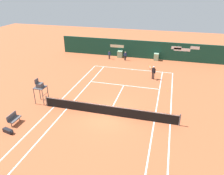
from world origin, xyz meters
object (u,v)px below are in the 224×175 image
Objects in this scene: umpire_chair at (40,87)px; ball_kid_centre_post at (125,55)px; player_on_baseline at (153,72)px; tennis_ball_mid_court at (94,72)px; tennis_ball_near_service_line at (168,91)px; equipment_bag at (9,131)px; tennis_ball_by_sideline at (81,93)px; player_bench at (14,118)px; ball_kid_left_post at (109,54)px.

ball_kid_centre_post is at bearing 160.92° from umpire_chair.
player_on_baseline is 27.07× the size of tennis_ball_mid_court.
umpire_chair is 1.84× the size of ball_kid_centre_post.
tennis_ball_near_service_line is at bearing 144.54° from player_on_baseline.
equipment_bag is 8.16m from tennis_ball_by_sideline.
umpire_chair is at bearing -136.70° from tennis_ball_by_sideline.
player_on_baseline reaches higher than tennis_ball_near_service_line.
ball_kid_centre_post is at bearing 126.24° from tennis_ball_near_service_line.
umpire_chair reaches higher than tennis_ball_near_service_line.
player_bench is 1.13× the size of equipment_bag.
tennis_ball_by_sideline and tennis_ball_near_service_line have the same top height.
equipment_bag is at bearing 1.30° from umpire_chair.
umpire_chair is 36.07× the size of tennis_ball_by_sideline.
equipment_bag is 14.73× the size of tennis_ball_near_service_line.
umpire_chair is 13.12m from tennis_ball_near_service_line.
tennis_ball_mid_court is 1.00× the size of tennis_ball_by_sideline.
tennis_ball_by_sideline is at bearing -83.74° from tennis_ball_mid_court.
tennis_ball_mid_court is at bearing 96.26° from tennis_ball_by_sideline.
umpire_chair is at bearing 69.98° from ball_kid_centre_post.
ball_kid_left_post reaches higher than player_bench.
tennis_ball_near_service_line is (11.61, 10.63, -0.13)m from equipment_bag.
player_on_baseline is at bearing 123.13° from tennis_ball_near_service_line.
player_on_baseline is 9.13m from tennis_ball_by_sideline.
tennis_ball_mid_court is at bearing 19.84° from player_on_baseline.
ball_kid_centre_post reaches higher than player_bench.
tennis_ball_mid_court is (-7.60, 0.21, -0.94)m from player_on_baseline.
player_on_baseline reaches higher than ball_kid_left_post.
tennis_ball_near_service_line is at bearing -18.19° from tennis_ball_mid_court.
tennis_ball_mid_court is at bearing 81.29° from equipment_bag.
player_on_baseline is (10.12, 12.32, 0.47)m from player_bench.
player_bench is at bearing -116.27° from tennis_ball_by_sideline.
ball_kid_centre_post is at bearing 64.13° from tennis_ball_mid_court.
player_bench is 15.27m from tennis_ball_near_service_line.
tennis_ball_by_sideline is at bearing 70.12° from equipment_bag.
player_bench is 1.33m from equipment_bag.
umpire_chair is 1.33× the size of player_on_baseline.
umpire_chair is 13.06m from player_on_baseline.
player_bench reaches higher than equipment_bag.
umpire_chair is 36.07× the size of tennis_ball_mid_court.
umpire_chair reaches higher than tennis_ball_by_sideline.
ball_kid_left_post is 0.94× the size of ball_kid_centre_post.
tennis_ball_mid_court is (2.11, 13.75, -0.13)m from equipment_bag.
ball_kid_left_post reaches higher than tennis_ball_near_service_line.
ball_kid_left_post is (2.62, 14.72, -0.94)m from umpire_chair.
equipment_bag is at bearing 18.68° from player_bench.
tennis_ball_by_sideline is (0.67, -6.08, 0.00)m from tennis_ball_mid_court.
ball_kid_left_post is 5.97m from tennis_ball_mid_court.
equipment_bag is at bearing 75.78° from player_on_baseline.
player_bench is 0.85× the size of ball_kid_centre_post.
ball_kid_centre_post reaches higher than tennis_ball_by_sideline.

